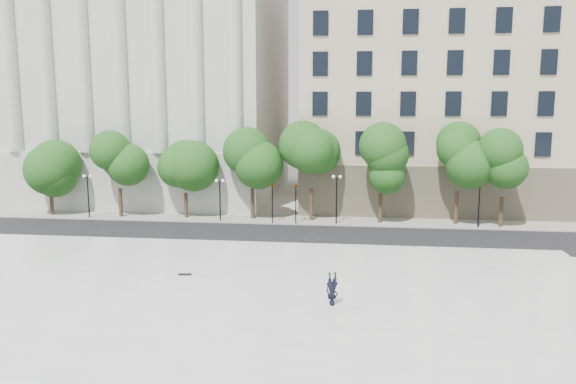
{
  "coord_description": "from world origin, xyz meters",
  "views": [
    {
      "loc": [
        7.27,
        -26.54,
        10.78
      ],
      "look_at": [
        2.92,
        10.0,
        4.92
      ],
      "focal_mm": 35.0,
      "sensor_mm": 36.0,
      "label": 1
    }
  ],
  "objects_px": {
    "traffic_light_east": "(296,184)",
    "person_lying": "(332,301)",
    "traffic_light_west": "(272,184)",
    "skateboard": "(185,274)"
  },
  "relations": [
    {
      "from": "person_lying",
      "to": "skateboard",
      "type": "relative_size",
      "value": 2.17
    },
    {
      "from": "skateboard",
      "to": "person_lying",
      "type": "bearing_deg",
      "value": -33.21
    },
    {
      "from": "traffic_light_east",
      "to": "person_lying",
      "type": "distance_m",
      "value": 21.71
    },
    {
      "from": "person_lying",
      "to": "skateboard",
      "type": "height_order",
      "value": "person_lying"
    },
    {
      "from": "traffic_light_west",
      "to": "traffic_light_east",
      "type": "distance_m",
      "value": 2.11
    },
    {
      "from": "traffic_light_west",
      "to": "skateboard",
      "type": "height_order",
      "value": "traffic_light_west"
    },
    {
      "from": "skateboard",
      "to": "traffic_light_east",
      "type": "bearing_deg",
      "value": 64.71
    },
    {
      "from": "traffic_light_east",
      "to": "skateboard",
      "type": "xyz_separation_m",
      "value": [
        -4.99,
        -17.02,
        -3.19
      ]
    },
    {
      "from": "skateboard",
      "to": "traffic_light_west",
      "type": "bearing_deg",
      "value": 71.44
    },
    {
      "from": "person_lying",
      "to": "skateboard",
      "type": "distance_m",
      "value": 9.97
    }
  ]
}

